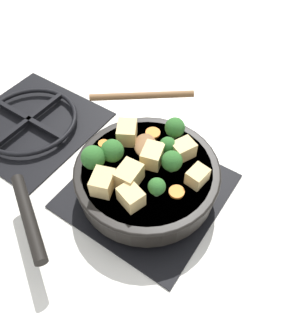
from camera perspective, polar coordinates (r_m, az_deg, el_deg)
ground_plane at (r=0.72m, az=0.00°, el=-4.06°), size 2.40×2.40×0.00m
front_burner_grate at (r=0.71m, az=0.00°, el=-3.52°), size 0.31×0.31×0.03m
rear_burner_grate at (r=0.89m, az=-19.69°, el=7.55°), size 0.31×0.31×0.03m
skillet_pan at (r=0.67m, az=-0.23°, el=-1.39°), size 0.41×0.36×0.06m
wooden_spoon at (r=0.74m, az=-0.64°, el=9.21°), size 0.25×0.24×0.02m
tofu_cube_center_large at (r=0.62m, az=-3.16°, el=-1.35°), size 0.05×0.04×0.04m
tofu_cube_near_handle at (r=0.66m, az=6.32°, el=3.21°), size 0.05×0.05×0.03m
tofu_cube_east_chunk at (r=0.69m, az=-3.51°, el=6.19°), size 0.06×0.06×0.04m
tofu_cube_west_chunk at (r=0.64m, az=1.31°, el=1.97°), size 0.06×0.05×0.04m
tofu_cube_back_piece at (r=0.63m, az=8.77°, el=-1.45°), size 0.04×0.04×0.03m
tofu_cube_front_piece at (r=0.59m, az=-2.82°, el=-5.01°), size 0.05×0.05×0.04m
tofu_cube_mid_small at (r=0.61m, az=-7.70°, el=-2.50°), size 0.06×0.05×0.04m
broccoli_floret_near_spoon at (r=0.64m, az=-9.36°, el=1.79°), size 0.05×0.05×0.05m
broccoli_floret_center_top at (r=0.66m, az=3.62°, el=3.95°), size 0.03×0.03×0.04m
broccoli_floret_east_rim at (r=0.69m, az=4.62°, el=7.14°), size 0.04×0.04×0.05m
broccoli_floret_west_rim at (r=0.60m, az=1.72°, el=-3.28°), size 0.03×0.03×0.04m
broccoli_floret_north_edge at (r=0.64m, az=-6.05°, el=2.98°), size 0.05×0.05×0.05m
broccoli_floret_south_cluster at (r=0.63m, az=4.36°, el=1.18°), size 0.04×0.04×0.05m
carrot_slice_orange_thin at (r=0.69m, az=-7.80°, el=3.99°), size 0.02×0.02×0.01m
carrot_slice_near_center at (r=0.62m, az=5.19°, el=-4.15°), size 0.03×0.03×0.01m
carrot_slice_edge_slice at (r=0.71m, az=1.03°, el=6.13°), size 0.03×0.03×0.01m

